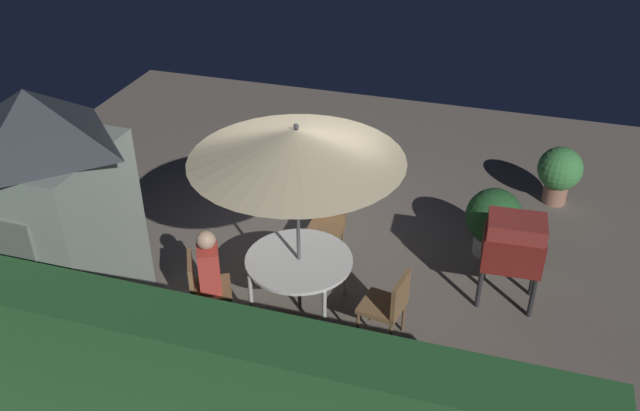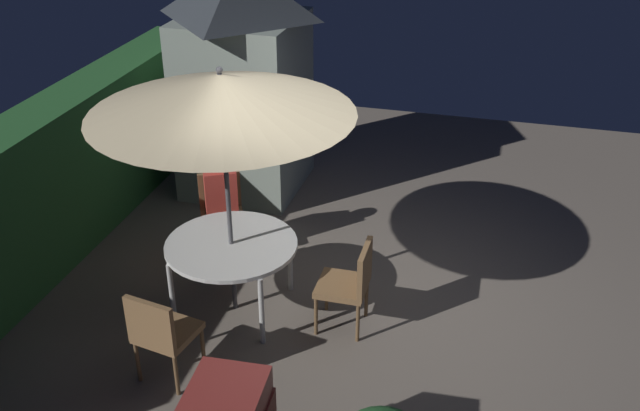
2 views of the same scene
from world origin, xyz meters
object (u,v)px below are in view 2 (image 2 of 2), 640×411
chair_far_side (161,331)px  person_in_red (221,191)px  chair_near_shed (222,209)px  patio_table (231,248)px  patio_umbrella (221,94)px  chair_toward_hedge (351,281)px  garden_shed (243,78)px

chair_far_side → person_in_red: 2.09m
chair_near_shed → chair_far_side: 2.16m
patio_table → person_in_red: 1.04m
patio_umbrella → chair_far_side: (-1.13, 0.20, -1.72)m
patio_umbrella → chair_far_side: size_ratio=2.76×
chair_toward_hedge → chair_far_side: bearing=129.6°
patio_umbrella → chair_near_shed: patio_umbrella is taller
patio_umbrella → person_in_red: bearing=27.2°
patio_umbrella → chair_far_side: 2.07m
chair_far_side → patio_table: bearing=-10.2°
patio_umbrella → person_in_red: size_ratio=1.97×
patio_table → chair_near_shed: size_ratio=1.41×
garden_shed → chair_far_side: garden_shed is taller
chair_far_side → person_in_red: bearing=7.5°
garden_shed → chair_toward_hedge: garden_shed is taller
garden_shed → person_in_red: size_ratio=2.28×
chair_toward_hedge → patio_table: bearing=90.3°
patio_umbrella → chair_near_shed: size_ratio=2.76×
patio_umbrella → person_in_red: (0.93, 0.48, -1.46)m
garden_shed → chair_near_shed: size_ratio=3.19×
patio_umbrella → chair_toward_hedge: patio_umbrella is taller
patio_umbrella → chair_near_shed: (1.00, 0.51, -1.72)m
garden_shed → patio_table: garden_shed is taller
garden_shed → patio_umbrella: bearing=-162.7°
chair_far_side → person_in_red: (2.06, 0.27, 0.26)m
garden_shed → person_in_red: (-1.69, -0.34, -0.68)m
chair_far_side → person_in_red: person_in_red is taller
garden_shed → chair_far_side: size_ratio=3.19×
chair_near_shed → person_in_red: size_ratio=0.71×
patio_table → chair_near_shed: 1.14m
chair_toward_hedge → person_in_red: (0.92, 1.65, 0.26)m
garden_shed → chair_near_shed: (-1.61, -0.30, -0.94)m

